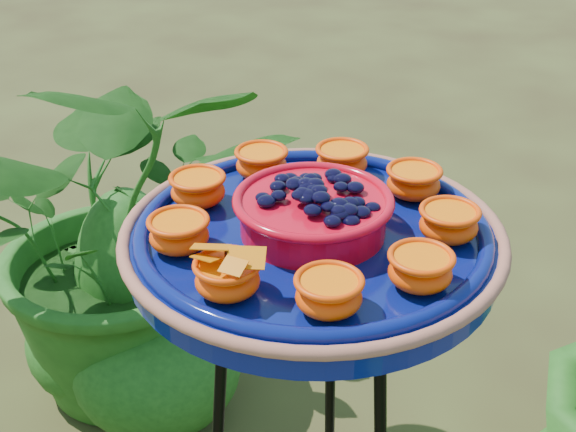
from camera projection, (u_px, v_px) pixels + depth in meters
name	position (u px, v px, depth m)	size (l,w,h in m)	color
feeder_dish	(313.00, 233.00, 1.00)	(0.55, 0.55, 0.11)	#07115C
shrub_back_left	(126.00, 225.00, 1.96)	(0.85, 0.74, 0.95)	#194813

